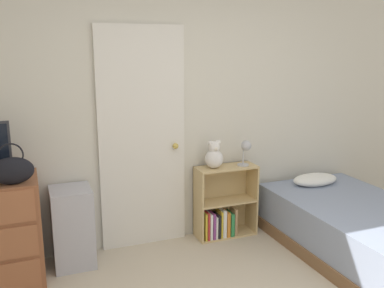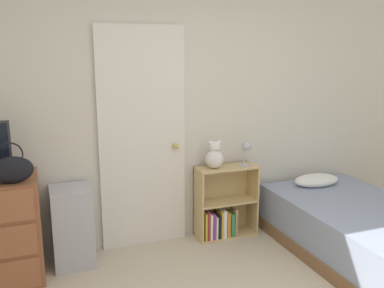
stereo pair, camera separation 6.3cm
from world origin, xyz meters
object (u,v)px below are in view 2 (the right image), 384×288
(handbag, at_px, (12,169))
(bed, at_px, (359,230))
(teddy_bear, at_px, (214,156))
(bookshelf, at_px, (222,210))
(storage_bin, at_px, (72,226))
(desk_lamp, at_px, (246,148))

(handbag, distance_m, bed, 3.01)
(teddy_bear, distance_m, bed, 1.48)
(teddy_bear, bearing_deg, bookshelf, 1.74)
(teddy_bear, bearing_deg, storage_bin, -177.55)
(handbag, xyz_separation_m, bed, (2.88, -0.49, -0.73))
(bed, bearing_deg, teddy_bear, 144.15)
(handbag, bearing_deg, bookshelf, 9.19)
(bookshelf, bearing_deg, bed, -38.43)
(handbag, relative_size, bed, 0.17)
(teddy_bear, xyz_separation_m, desk_lamp, (0.32, -0.04, 0.06))
(teddy_bear, height_order, desk_lamp, teddy_bear)
(handbag, distance_m, teddy_bear, 1.81)
(handbag, distance_m, desk_lamp, 2.12)
(teddy_bear, relative_size, desk_lamp, 1.08)
(handbag, height_order, teddy_bear, handbag)
(handbag, relative_size, desk_lamp, 1.25)
(bookshelf, height_order, desk_lamp, desk_lamp)
(storage_bin, bearing_deg, bookshelf, 2.40)
(teddy_bear, xyz_separation_m, bed, (1.10, -0.79, -0.60))
(handbag, height_order, desk_lamp, handbag)
(storage_bin, xyz_separation_m, teddy_bear, (1.36, 0.06, 0.49))
(desk_lamp, bearing_deg, storage_bin, -179.29)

